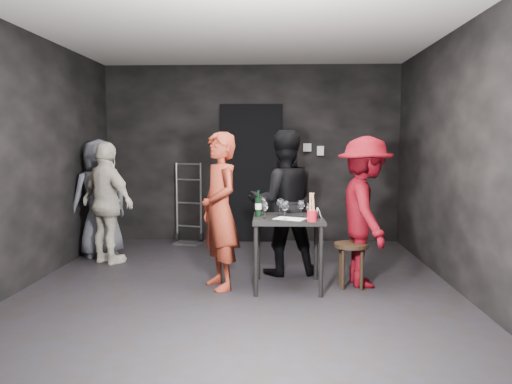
{
  "coord_description": "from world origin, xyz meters",
  "views": [
    {
      "loc": [
        0.39,
        -5.18,
        1.51
      ],
      "look_at": [
        0.16,
        0.25,
        0.98
      ],
      "focal_mm": 35.0,
      "sensor_mm": 36.0,
      "label": 1
    }
  ],
  "objects_px": {
    "tasting_table": "(288,226)",
    "server_red": "(220,204)",
    "breadstick_cup": "(312,208)",
    "wine_bottle": "(258,206)",
    "man_maroon": "(365,207)",
    "woman_black": "(283,195)",
    "hand_truck": "(189,229)",
    "stool": "(351,252)",
    "bystander_cream": "(107,202)",
    "bystander_grey": "(100,195)"
  },
  "relations": [
    {
      "from": "server_red",
      "to": "wine_bottle",
      "type": "distance_m",
      "value": 0.41
    },
    {
      "from": "woman_black",
      "to": "bystander_grey",
      "type": "bearing_deg",
      "value": -28.65
    },
    {
      "from": "breadstick_cup",
      "to": "bystander_grey",
      "type": "bearing_deg",
      "value": 148.25
    },
    {
      "from": "server_red",
      "to": "bystander_grey",
      "type": "distance_m",
      "value": 2.28
    },
    {
      "from": "stool",
      "to": "man_maroon",
      "type": "relative_size",
      "value": 0.28
    },
    {
      "from": "server_red",
      "to": "breadstick_cup",
      "type": "distance_m",
      "value": 0.97
    },
    {
      "from": "tasting_table",
      "to": "woman_black",
      "type": "height_order",
      "value": "woman_black"
    },
    {
      "from": "hand_truck",
      "to": "server_red",
      "type": "bearing_deg",
      "value": -55.41
    },
    {
      "from": "woman_black",
      "to": "wine_bottle",
      "type": "xyz_separation_m",
      "value": [
        -0.26,
        -0.54,
        -0.07
      ]
    },
    {
      "from": "woman_black",
      "to": "wine_bottle",
      "type": "bearing_deg",
      "value": 53.93
    },
    {
      "from": "server_red",
      "to": "man_maroon",
      "type": "relative_size",
      "value": 1.05
    },
    {
      "from": "bystander_cream",
      "to": "breadstick_cup",
      "type": "height_order",
      "value": "bystander_cream"
    },
    {
      "from": "stool",
      "to": "hand_truck",
      "type": "bearing_deg",
      "value": 133.32
    },
    {
      "from": "woman_black",
      "to": "breadstick_cup",
      "type": "relative_size",
      "value": 6.09
    },
    {
      "from": "man_maroon",
      "to": "wine_bottle",
      "type": "distance_m",
      "value": 1.13
    },
    {
      "from": "hand_truck",
      "to": "stool",
      "type": "distance_m",
      "value": 3.09
    },
    {
      "from": "stool",
      "to": "bystander_grey",
      "type": "distance_m",
      "value": 3.46
    },
    {
      "from": "hand_truck",
      "to": "server_red",
      "type": "xyz_separation_m",
      "value": [
        0.74,
        -2.31,
        0.66
      ]
    },
    {
      "from": "breadstick_cup",
      "to": "wine_bottle",
      "type": "bearing_deg",
      "value": 149.4
    },
    {
      "from": "stool",
      "to": "bystander_cream",
      "type": "relative_size",
      "value": 0.3
    },
    {
      "from": "tasting_table",
      "to": "breadstick_cup",
      "type": "height_order",
      "value": "breadstick_cup"
    },
    {
      "from": "woman_black",
      "to": "man_maroon",
      "type": "distance_m",
      "value": 0.97
    },
    {
      "from": "tasting_table",
      "to": "server_red",
      "type": "height_order",
      "value": "server_red"
    },
    {
      "from": "tasting_table",
      "to": "bystander_grey",
      "type": "distance_m",
      "value": 2.86
    },
    {
      "from": "server_red",
      "to": "stool",
      "type": "bearing_deg",
      "value": 64.35
    },
    {
      "from": "breadstick_cup",
      "to": "tasting_table",
      "type": "bearing_deg",
      "value": 129.01
    },
    {
      "from": "stool",
      "to": "breadstick_cup",
      "type": "relative_size",
      "value": 1.55
    },
    {
      "from": "wine_bottle",
      "to": "breadstick_cup",
      "type": "height_order",
      "value": "breadstick_cup"
    },
    {
      "from": "tasting_table",
      "to": "bystander_cream",
      "type": "bearing_deg",
      "value": 156.24
    },
    {
      "from": "man_maroon",
      "to": "bystander_grey",
      "type": "height_order",
      "value": "man_maroon"
    },
    {
      "from": "wine_bottle",
      "to": "bystander_cream",
      "type": "bearing_deg",
      "value": 153.81
    },
    {
      "from": "woman_black",
      "to": "man_maroon",
      "type": "bearing_deg",
      "value": 142.86
    },
    {
      "from": "hand_truck",
      "to": "bystander_cream",
      "type": "height_order",
      "value": "bystander_cream"
    },
    {
      "from": "server_red",
      "to": "woman_black",
      "type": "distance_m",
      "value": 0.9
    },
    {
      "from": "bystander_cream",
      "to": "tasting_table",
      "type": "bearing_deg",
      "value": -170.76
    },
    {
      "from": "stool",
      "to": "wine_bottle",
      "type": "xyz_separation_m",
      "value": [
        -0.97,
        -0.0,
        0.48
      ]
    },
    {
      "from": "hand_truck",
      "to": "tasting_table",
      "type": "height_order",
      "value": "hand_truck"
    },
    {
      "from": "tasting_table",
      "to": "stool",
      "type": "xyz_separation_m",
      "value": [
        0.66,
        0.04,
        -0.27
      ]
    },
    {
      "from": "woman_black",
      "to": "bystander_cream",
      "type": "relative_size",
      "value": 1.18
    },
    {
      "from": "server_red",
      "to": "woman_black",
      "type": "relative_size",
      "value": 0.96
    },
    {
      "from": "woman_black",
      "to": "wine_bottle",
      "type": "distance_m",
      "value": 0.61
    },
    {
      "from": "server_red",
      "to": "wine_bottle",
      "type": "height_order",
      "value": "server_red"
    },
    {
      "from": "bystander_cream",
      "to": "man_maroon",
      "type": "bearing_deg",
      "value": -162.49
    },
    {
      "from": "hand_truck",
      "to": "man_maroon",
      "type": "xyz_separation_m",
      "value": [
        2.27,
        -2.14,
        0.62
      ]
    },
    {
      "from": "hand_truck",
      "to": "bystander_grey",
      "type": "bearing_deg",
      "value": -122.61
    },
    {
      "from": "stool",
      "to": "woman_black",
      "type": "bearing_deg",
      "value": 142.83
    },
    {
      "from": "tasting_table",
      "to": "stool",
      "type": "bearing_deg",
      "value": 3.49
    },
    {
      "from": "stool",
      "to": "bystander_cream",
      "type": "xyz_separation_m",
      "value": [
        -2.9,
        0.95,
        0.4
      ]
    },
    {
      "from": "man_maroon",
      "to": "bystander_grey",
      "type": "distance_m",
      "value": 3.53
    },
    {
      "from": "breadstick_cup",
      "to": "woman_black",
      "type": "bearing_deg",
      "value": 107.64
    }
  ]
}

